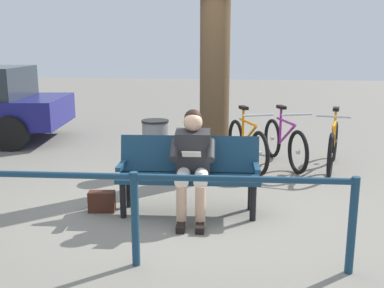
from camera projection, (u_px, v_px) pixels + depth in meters
name	position (u px, v px, depth m)	size (l,w,h in m)	color
ground_plane	(184.00, 213.00, 5.13)	(40.00, 40.00, 0.00)	slate
bench	(189.00, 169.00, 5.10)	(1.63, 0.60, 0.87)	navy
person_reading	(193.00, 159.00, 4.90)	(0.51, 0.79, 1.20)	#262628
handbag	(102.00, 202.00, 5.17)	(0.30, 0.14, 0.24)	#3F1E14
tree_trunk	(215.00, 64.00, 6.18)	(0.42, 0.42, 3.26)	#4C3823
litter_bin	(156.00, 147.00, 6.65)	(0.40, 0.40, 0.81)	slate
bicycle_blue	(333.00, 146.00, 6.92)	(0.55, 1.65, 0.94)	black
bicycle_silver	(284.00, 143.00, 7.12)	(0.67, 1.60, 0.94)	black
bicycle_purple	(247.00, 144.00, 7.05)	(0.72, 1.58, 0.94)	black
bicycle_red	(207.00, 140.00, 7.30)	(0.53, 1.66, 0.94)	black
railing_fence	(135.00, 199.00, 3.80)	(3.72, 0.28, 0.85)	navy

